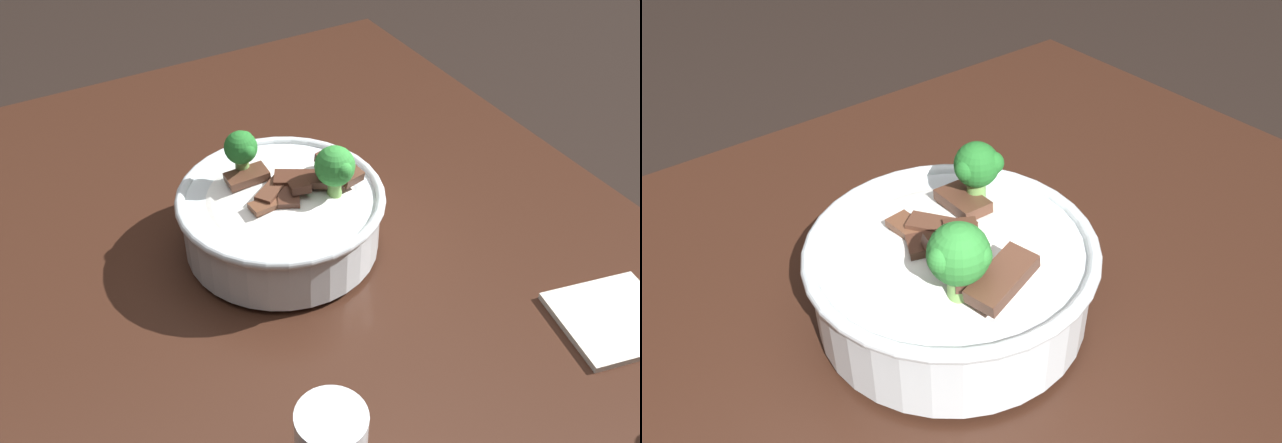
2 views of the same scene
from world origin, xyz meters
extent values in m
cube|color=#381E14|center=(0.00, 0.00, 0.76)|extent=(1.24, 0.84, 0.04)
cube|color=#381E14|center=(-0.54, -0.34, 0.37)|extent=(0.07, 0.07, 0.74)
cube|color=#381E14|center=(-0.54, 0.34, 0.37)|extent=(0.07, 0.07, 0.74)
cylinder|color=silver|center=(-0.11, -0.02, 0.79)|extent=(0.11, 0.11, 0.01)
cylinder|color=silver|center=(-0.11, -0.02, 0.82)|extent=(0.23, 0.23, 0.07)
torus|color=silver|center=(-0.11, -0.02, 0.86)|extent=(0.24, 0.24, 0.01)
ellipsoid|color=white|center=(-0.11, -0.02, 0.84)|extent=(0.21, 0.21, 0.06)
cube|color=#563323|center=(-0.14, -0.05, 0.88)|extent=(0.03, 0.05, 0.01)
cube|color=#4C2B1E|center=(-0.09, -0.02, 0.87)|extent=(0.05, 0.04, 0.01)
cube|color=#563323|center=(-0.11, -0.03, 0.88)|extent=(0.05, 0.06, 0.01)
cube|color=#4C2B1E|center=(-0.10, 0.01, 0.88)|extent=(0.06, 0.08, 0.01)
cube|color=brown|center=(-0.09, -0.05, 0.87)|extent=(0.02, 0.05, 0.01)
cube|color=#4C2B1E|center=(-0.10, -0.01, 0.88)|extent=(0.05, 0.03, 0.02)
cube|color=#563323|center=(-0.10, 0.05, 0.88)|extent=(0.06, 0.04, 0.02)
cylinder|color=#7AB256|center=(-0.15, -0.05, 0.88)|extent=(0.02, 0.02, 0.03)
sphere|color=#237028|center=(-0.15, -0.05, 0.91)|extent=(0.04, 0.04, 0.04)
sphere|color=#237028|center=(-0.14, -0.05, 0.91)|extent=(0.02, 0.02, 0.02)
sphere|color=#237028|center=(-0.16, -0.04, 0.91)|extent=(0.02, 0.02, 0.02)
cylinder|color=#7AB256|center=(-0.07, 0.03, 0.88)|extent=(0.02, 0.02, 0.03)
sphere|color=green|center=(-0.07, 0.03, 0.90)|extent=(0.05, 0.05, 0.05)
sphere|color=green|center=(-0.06, 0.03, 0.91)|extent=(0.02, 0.02, 0.02)
sphere|color=green|center=(-0.08, 0.04, 0.91)|extent=(0.02, 0.02, 0.02)
cube|color=silver|center=(0.18, 0.24, 0.79)|extent=(0.13, 0.14, 0.01)
camera|label=1|loc=(0.49, -0.30, 1.37)|focal=40.52mm
camera|label=2|loc=(0.14, 0.31, 1.20)|focal=37.06mm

